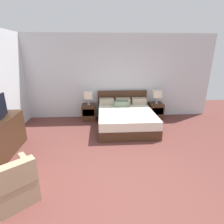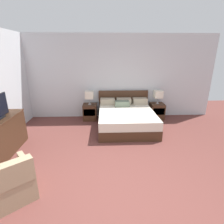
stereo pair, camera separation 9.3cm
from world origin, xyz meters
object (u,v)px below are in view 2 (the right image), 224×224
(dresser, at_px, (2,136))
(nightstand_right, at_px, (157,111))
(nightstand_left, at_px, (90,112))
(table_lamp_right, at_px, (158,94))
(bed, at_px, (126,118))
(armchair_by_window, at_px, (8,184))
(table_lamp_left, at_px, (89,95))

(dresser, bearing_deg, nightstand_right, 26.47)
(nightstand_left, distance_m, nightstand_right, 2.33)
(nightstand_right, height_order, dresser, dresser)
(nightstand_right, relative_size, table_lamp_right, 1.18)
(bed, height_order, dresser, bed)
(dresser, bearing_deg, bed, 25.09)
(table_lamp_right, bearing_deg, armchair_by_window, -133.85)
(nightstand_left, height_order, table_lamp_left, table_lamp_left)
(nightstand_right, bearing_deg, table_lamp_left, 179.96)
(table_lamp_left, bearing_deg, table_lamp_right, 0.00)
(table_lamp_left, relative_size, armchair_by_window, 0.47)
(nightstand_left, relative_size, armchair_by_window, 0.56)
(table_lamp_left, distance_m, armchair_by_window, 3.65)
(bed, height_order, armchair_by_window, bed)
(bed, xyz_separation_m, nightstand_left, (-1.16, 0.67, -0.02))
(nightstand_left, distance_m, table_lamp_right, 2.40)
(table_lamp_right, relative_size, armchair_by_window, 0.47)
(table_lamp_left, xyz_separation_m, dresser, (-1.81, -2.06, -0.43))
(bed, bearing_deg, table_lamp_left, 150.07)
(table_lamp_left, height_order, dresser, table_lamp_left)
(nightstand_right, bearing_deg, armchair_by_window, -133.86)
(nightstand_left, bearing_deg, nightstand_right, 0.00)
(table_lamp_left, relative_size, table_lamp_right, 1.00)
(dresser, relative_size, armchair_by_window, 1.46)
(nightstand_left, distance_m, dresser, 2.75)
(bed, relative_size, nightstand_right, 3.66)
(dresser, bearing_deg, nightstand_left, 48.71)
(dresser, distance_m, armchair_by_window, 1.62)
(armchair_by_window, bearing_deg, nightstand_left, 73.96)
(bed, height_order, nightstand_right, bed)
(nightstand_left, xyz_separation_m, dresser, (-1.81, -2.06, 0.16))
(table_lamp_left, xyz_separation_m, armchair_by_window, (-0.99, -3.46, -0.58))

